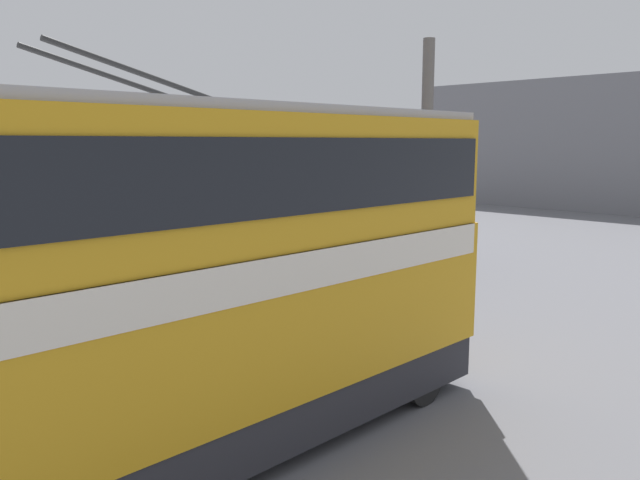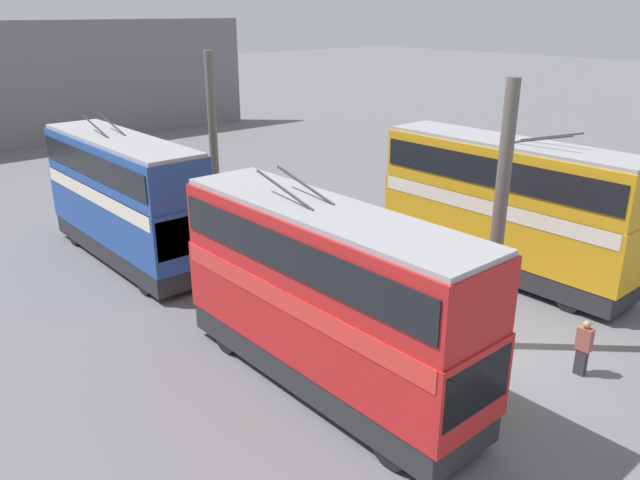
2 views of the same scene
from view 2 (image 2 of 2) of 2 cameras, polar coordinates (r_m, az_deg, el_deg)
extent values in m
plane|color=slate|center=(19.75, 18.03, -10.54)|extent=(240.00, 240.00, 0.00)
cube|color=slate|center=(52.16, -24.67, 12.77)|extent=(0.50, 36.00, 9.08)
cylinder|color=#605B56|center=(18.69, 16.04, 1.63)|extent=(0.40, 0.40, 8.12)
cube|color=#333338|center=(20.29, 14.93, -9.18)|extent=(0.71, 0.71, 0.08)
cylinder|color=#605B56|center=(29.62, -9.73, 8.88)|extent=(0.40, 0.40, 8.12)
cube|color=#333338|center=(30.66, -9.29, 1.50)|extent=(0.71, 0.71, 0.08)
cylinder|color=black|center=(28.35, 11.08, 0.73)|extent=(0.94, 0.30, 0.94)
cylinder|color=black|center=(26.80, 8.28, -0.26)|extent=(0.94, 0.30, 0.94)
cylinder|color=black|center=(24.94, 24.15, -3.53)|extent=(0.94, 0.30, 0.94)
cylinder|color=black|center=(23.17, 21.87, -4.98)|extent=(0.94, 0.30, 0.94)
cube|color=#28282D|center=(25.50, 16.14, -1.56)|extent=(10.01, 2.45, 0.76)
cube|color=gold|center=(25.01, 16.47, 1.60)|extent=(10.22, 2.50, 2.21)
cube|color=silver|center=(24.76, 16.66, 3.42)|extent=(9.91, 2.54, 0.55)
cube|color=gold|center=(24.45, 16.95, 6.17)|extent=(10.11, 2.42, 1.90)
cube|color=black|center=(24.43, 16.97, 6.38)|extent=(9.81, 2.51, 1.04)
cube|color=#9E9EA3|center=(24.24, 17.20, 8.50)|extent=(10.01, 2.25, 0.14)
cube|color=black|center=(27.81, 7.82, 4.60)|extent=(0.12, 2.30, 1.42)
cylinder|color=#282828|center=(23.84, 20.34, 8.84)|extent=(2.35, 0.07, 0.65)
cylinder|color=#282828|center=(23.24, 19.48, 8.68)|extent=(2.35, 0.07, 0.65)
cylinder|color=black|center=(16.26, 11.79, -14.92)|extent=(1.07, 0.30, 1.07)
cylinder|color=black|center=(14.93, 6.58, -18.21)|extent=(1.07, 0.30, 1.07)
cylinder|color=black|center=(20.34, -3.48, -6.81)|extent=(1.07, 0.30, 1.07)
cylinder|color=black|center=(19.29, -8.48, -8.62)|extent=(1.07, 0.30, 1.07)
cube|color=#28282D|center=(17.47, 0.45, -11.12)|extent=(9.56, 2.45, 0.79)
cube|color=red|center=(16.76, 0.46, -6.92)|extent=(9.76, 2.50, 2.09)
cube|color=red|center=(16.42, 0.47, -4.53)|extent=(9.46, 2.54, 0.55)
cube|color=red|center=(15.96, 0.48, -0.68)|extent=(9.66, 2.42, 1.82)
cube|color=black|center=(15.93, 0.48, -0.37)|extent=(9.37, 2.51, 1.00)
cube|color=#9E9EA3|center=(15.64, 0.49, 2.67)|extent=(9.56, 2.25, 0.14)
cube|color=black|center=(13.91, 14.07, -12.82)|extent=(0.12, 2.30, 1.34)
cylinder|color=#282828|center=(16.64, -1.39, 5.05)|extent=(2.35, 0.07, 0.65)
cylinder|color=#282828|center=(16.22, -3.30, 4.62)|extent=(2.35, 0.07, 0.65)
cylinder|color=black|center=(24.48, -11.26, -2.41)|extent=(1.00, 0.30, 1.00)
cylinder|color=black|center=(23.62, -15.65, -3.66)|extent=(1.00, 0.30, 1.00)
cylinder|color=black|center=(30.25, -17.79, 1.43)|extent=(1.00, 0.30, 1.00)
cylinder|color=black|center=(29.56, -21.48, 0.53)|extent=(1.00, 0.30, 1.00)
cube|color=#28282D|center=(26.94, -16.98, -0.42)|extent=(9.60, 2.45, 0.78)
cube|color=#234793|center=(26.46, -17.31, 2.63)|extent=(9.80, 2.50, 2.24)
cube|color=silver|center=(26.23, -17.50, 4.38)|extent=(9.50, 2.54, 0.55)
cube|color=#234793|center=(25.96, -17.76, 6.78)|extent=(9.70, 2.42, 1.71)
cube|color=black|center=(25.94, -17.78, 6.96)|extent=(9.40, 2.51, 0.94)
cube|color=#9E9EA3|center=(25.78, -17.98, 8.78)|extent=(9.60, 2.25, 0.14)
cube|color=black|center=(22.24, -12.17, 0.40)|extent=(0.12, 2.30, 1.43)
cylinder|color=#282828|center=(26.96, -18.46, 9.98)|extent=(2.35, 0.07, 0.65)
cylinder|color=#282828|center=(26.70, -19.84, 9.73)|extent=(2.35, 0.07, 0.65)
cube|color=#473D33|center=(26.92, -2.61, -0.20)|extent=(0.24, 0.33, 0.74)
cube|color=#4C7051|center=(26.68, -2.63, 1.18)|extent=(0.30, 0.45, 0.64)
sphere|color=#A37A5B|center=(26.55, -2.65, 2.05)|extent=(0.21, 0.21, 0.21)
cube|color=#2D2D33|center=(19.53, 22.74, -10.23)|extent=(0.30, 0.20, 0.79)
cube|color=#934C42|center=(19.18, 23.04, -8.33)|extent=(0.42, 0.24, 0.68)
sphere|color=#A37A5B|center=(18.98, 23.23, -7.13)|extent=(0.22, 0.22, 0.22)
cylinder|color=#235638|center=(17.61, 13.24, -12.56)|extent=(0.60, 0.60, 0.80)
cylinder|color=#235638|center=(17.61, 13.24, -12.56)|extent=(0.63, 0.63, 0.04)
camera|label=1|loc=(29.07, 33.94, 6.88)|focal=35.00mm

